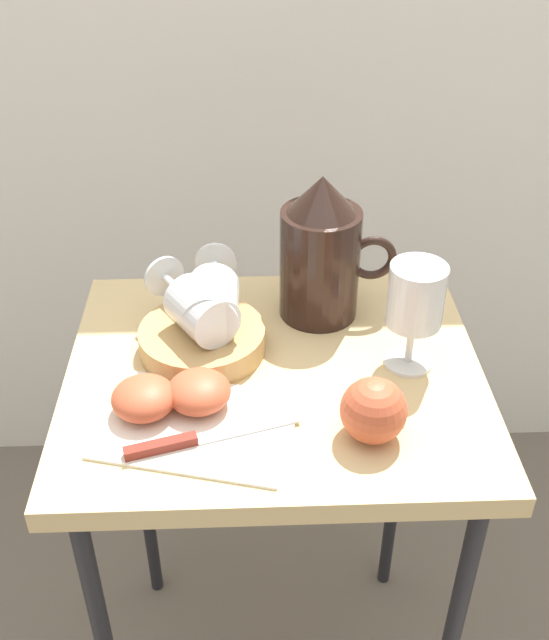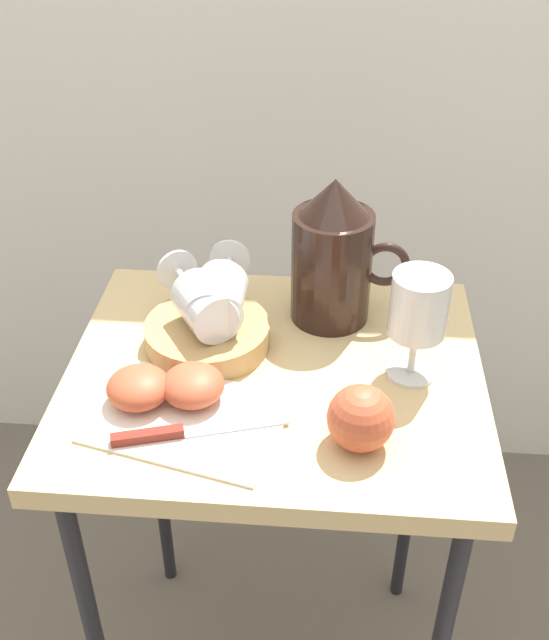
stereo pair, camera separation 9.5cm
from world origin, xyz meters
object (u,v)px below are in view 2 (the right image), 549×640
(wine_glass_upright, at_px, (418,311))
(wine_glass_tipped_near, at_px, (205,304))
(wine_glass_tipped_far, at_px, (218,297))
(knife, at_px, (175,433))
(apple_half_right, at_px, (193,385))
(apple_whole, at_px, (361,418))
(basket_tray, at_px, (207,334))
(apple_half_left, at_px, (139,387))
(table, at_px, (274,413))
(pitcher, at_px, (332,264))

(wine_glass_upright, height_order, wine_glass_tipped_near, wine_glass_upright)
(wine_glass_tipped_far, distance_m, knife, 0.21)
(wine_glass_tipped_far, xyz_separation_m, apple_half_right, (-0.01, -0.13, -0.04))
(wine_glass_tipped_far, bearing_deg, apple_whole, -44.84)
(basket_tray, distance_m, apple_half_left, 0.14)
(wine_glass_tipped_near, bearing_deg, apple_half_left, -117.54)
(table, xyz_separation_m, apple_half_left, (-0.16, -0.08, 0.10))
(wine_glass_tipped_far, bearing_deg, table, -37.00)
(wine_glass_tipped_near, relative_size, wine_glass_tipped_far, 1.03)
(apple_whole, bearing_deg, pitcher, 98.71)
(apple_half_left, xyz_separation_m, knife, (0.05, -0.06, -0.02))
(wine_glass_tipped_near, bearing_deg, apple_whole, -39.90)
(apple_whole, bearing_deg, apple_half_left, 169.91)
(wine_glass_tipped_near, xyz_separation_m, wine_glass_tipped_far, (0.02, 0.02, 0.00))
(apple_half_left, bearing_deg, wine_glass_tipped_far, 60.19)
(table, relative_size, basket_tray, 4.22)
(table, xyz_separation_m, wine_glass_tipped_near, (-0.10, 0.04, 0.15))
(table, xyz_separation_m, pitcher, (0.07, 0.13, 0.16))
(pitcher, distance_m, wine_glass_tipped_near, 0.19)
(wine_glass_tipped_near, height_order, wine_glass_tipped_far, wine_glass_tipped_far)
(pitcher, bearing_deg, knife, -123.01)
(wine_glass_tipped_near, relative_size, apple_half_left, 2.03)
(wine_glass_tipped_near, xyz_separation_m, apple_half_right, (0.00, -0.11, -0.04))
(pitcher, relative_size, wine_glass_upright, 1.43)
(wine_glass_tipped_far, bearing_deg, basket_tray, -138.47)
(apple_whole, bearing_deg, wine_glass_tipped_near, 140.10)
(basket_tray, height_order, wine_glass_tipped_far, wine_glass_tipped_far)
(pitcher, xyz_separation_m, apple_whole, (0.04, -0.26, -0.05))
(knife, bearing_deg, pitcher, 56.99)
(basket_tray, xyz_separation_m, wine_glass_tipped_near, (-0.00, -0.00, 0.05))
(basket_tray, height_order, wine_glass_upright, wine_glass_upright)
(apple_half_right, relative_size, apple_whole, 1.00)
(wine_glass_upright, xyz_separation_m, wine_glass_tipped_near, (-0.27, 0.04, -0.03))
(table, xyz_separation_m, wine_glass_tipped_far, (-0.08, 0.06, 0.15))
(table, bearing_deg, knife, -127.57)
(basket_tray, relative_size, apple_half_right, 2.17)
(wine_glass_upright, xyz_separation_m, knife, (-0.28, -0.14, -0.09))
(basket_tray, bearing_deg, wine_glass_tipped_far, 41.53)
(apple_whole, bearing_deg, basket_tray, 139.58)
(basket_tray, xyz_separation_m, knife, (-0.01, -0.18, -0.01))
(table, xyz_separation_m, apple_whole, (0.11, -0.13, 0.12))
(apple_half_left, height_order, apple_whole, apple_whole)
(wine_glass_tipped_far, distance_m, apple_whole, 0.27)
(apple_whole, distance_m, knife, 0.22)
(basket_tray, bearing_deg, table, -25.95)
(table, height_order, wine_glass_tipped_far, wine_glass_tipped_far)
(pitcher, xyz_separation_m, knife, (-0.18, -0.27, -0.08))
(wine_glass_upright, relative_size, apple_whole, 1.91)
(wine_glass_tipped_near, height_order, apple_half_left, wine_glass_tipped_near)
(table, relative_size, apple_half_right, 9.15)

